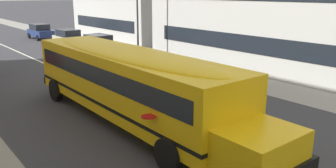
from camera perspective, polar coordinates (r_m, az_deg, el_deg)
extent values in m
plane|color=#38383D|center=(18.03, -9.10, -1.59)|extent=(400.00, 400.00, 0.00)
cube|color=gray|center=(22.54, 7.59, 1.84)|extent=(120.00, 3.00, 0.01)
cube|color=silver|center=(18.03, -9.10, -1.58)|extent=(110.00, 0.16, 0.01)
cube|color=yellow|center=(13.86, -6.98, 0.58)|extent=(11.47, 2.67, 2.29)
cube|color=yellow|center=(9.43, 15.03, -10.68)|extent=(1.68, 2.20, 1.15)
cube|color=black|center=(19.15, -16.09, 1.18)|extent=(0.22, 2.61, 0.38)
cube|color=black|center=(13.76, -7.04, 2.24)|extent=(10.79, 2.71, 0.67)
cube|color=black|center=(14.04, -6.90, -2.10)|extent=(11.49, 2.70, 0.13)
ellipsoid|color=yellow|center=(13.62, -7.14, 5.25)|extent=(11.01, 2.46, 0.38)
cylinder|color=red|center=(10.18, -3.20, -5.40)|extent=(0.46, 0.46, 0.03)
cylinder|color=black|center=(11.84, 10.05, -7.97)|extent=(1.04, 0.30, 1.04)
cylinder|color=black|center=(10.19, 0.05, -11.68)|extent=(1.04, 0.30, 1.04)
cylinder|color=black|center=(18.44, -10.56, 0.40)|extent=(1.04, 0.30, 1.04)
cylinder|color=black|center=(17.43, -18.11, -0.96)|extent=(1.04, 0.30, 1.04)
cube|color=maroon|center=(29.58, -11.30, 6.10)|extent=(3.98, 1.88, 0.70)
cube|color=black|center=(29.61, -11.51, 7.41)|extent=(2.27, 1.66, 0.64)
cylinder|color=black|center=(28.98, -8.50, 5.35)|extent=(0.61, 0.21, 0.60)
cylinder|color=black|center=(28.10, -11.40, 4.91)|extent=(0.61, 0.21, 0.60)
cylinder|color=black|center=(31.16, -11.14, 5.90)|extent=(0.61, 0.21, 0.60)
cylinder|color=black|center=(30.35, -13.90, 5.51)|extent=(0.61, 0.21, 0.60)
cube|color=navy|center=(41.19, -20.35, 7.92)|extent=(3.95, 1.81, 0.70)
cube|color=black|center=(41.27, -20.51, 8.86)|extent=(2.24, 1.62, 0.64)
cylinder|color=black|center=(40.33, -18.51, 7.44)|extent=(0.60, 0.20, 0.60)
cylinder|color=black|center=(39.73, -20.78, 7.14)|extent=(0.60, 0.20, 0.60)
cylinder|color=black|center=(42.74, -19.85, 7.72)|extent=(0.60, 0.20, 0.60)
cylinder|color=black|center=(42.17, -22.02, 7.43)|extent=(0.60, 0.20, 0.60)
cube|color=#C1B28E|center=(34.33, -16.05, 7.02)|extent=(3.97, 1.87, 0.70)
cube|color=black|center=(34.38, -16.24, 8.14)|extent=(2.26, 1.65, 0.64)
cylinder|color=black|center=(33.60, -13.72, 6.41)|extent=(0.61, 0.21, 0.60)
cylinder|color=black|center=(32.85, -16.35, 6.04)|extent=(0.61, 0.21, 0.60)
cylinder|color=black|center=(35.90, -15.69, 6.81)|extent=(0.61, 0.21, 0.60)
cylinder|color=black|center=(35.20, -18.18, 6.46)|extent=(0.61, 0.21, 0.60)
cylinder|color=#38383D|center=(27.45, -5.08, 11.12)|extent=(0.14, 0.14, 6.50)
cube|color=black|center=(37.03, -10.77, 9.86)|extent=(11.87, 0.04, 1.10)
cube|color=black|center=(22.14, 13.83, 6.35)|extent=(17.70, 0.04, 1.10)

